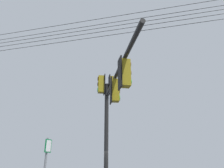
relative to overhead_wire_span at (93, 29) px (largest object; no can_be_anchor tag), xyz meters
name	(u,v)px	position (x,y,z in m)	size (l,w,h in m)	color
signal_mast_assembly	(111,101)	(-1.55, -0.98, -4.84)	(6.16, 1.23, 6.29)	black
overhead_wire_span	(93,29)	(0.00, 0.00, 0.00)	(5.37, 18.37, 1.48)	black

